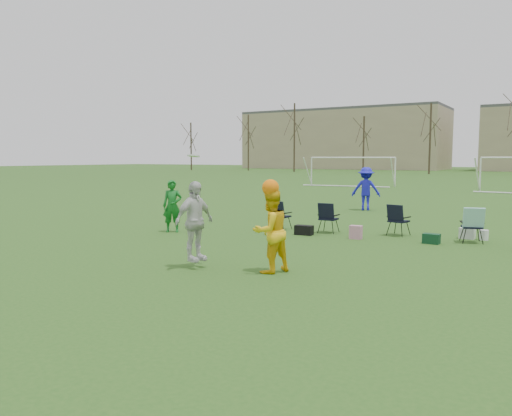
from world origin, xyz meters
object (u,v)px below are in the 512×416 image
Objects in this scene: center_contest at (237,226)px; goal_left at (352,163)px; fielder_green_near at (172,206)px; fielder_blue at (366,189)px.

goal_left is at bearing 106.33° from center_contest.
fielder_green_near is at bearing -85.90° from goal_left.
center_contest is at bearing -68.38° from fielder_green_near.
fielder_green_near is at bearing 143.88° from center_contest.
fielder_blue is at bearing -72.79° from goal_left.
fielder_blue is at bearing 40.03° from fielder_green_near.
fielder_blue reaches higher than fielder_green_near.
center_contest is (1.71, -13.27, -0.02)m from fielder_blue.
fielder_green_near is 10.24m from fielder_blue.
goal_left reaches higher than fielder_blue.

